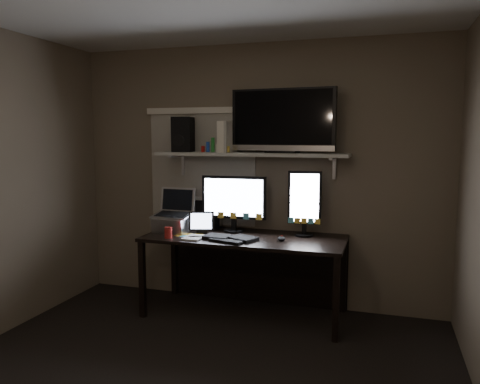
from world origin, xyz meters
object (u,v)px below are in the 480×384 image
at_px(mouse, 281,239).
at_px(game_console, 227,137).
at_px(tv, 283,121).
at_px(speaker, 183,135).
at_px(tablet, 202,222).
at_px(cup, 168,233).
at_px(monitor_portrait, 305,203).
at_px(desk, 248,252).
at_px(laptop, 172,211).
at_px(monitor_landscape, 234,203).
at_px(keyboard, 230,238).

distance_m(mouse, game_console, 1.09).
bearing_deg(game_console, mouse, -12.19).
xyz_separation_m(tv, speaker, (-0.97, -0.02, -0.12)).
xyz_separation_m(tablet, cup, (-0.20, -0.29, -0.05)).
bearing_deg(tablet, cup, -141.86).
distance_m(cup, speaker, 0.98).
distance_m(monitor_portrait, speaker, 1.34).
distance_m(desk, speaker, 1.29).
relative_size(mouse, tablet, 0.44).
bearing_deg(tv, game_console, -174.27).
bearing_deg(tv, desk, -158.10).
bearing_deg(speaker, mouse, -24.20).
xyz_separation_m(game_console, speaker, (-0.44, -0.01, 0.02)).
bearing_deg(laptop, desk, 11.45).
relative_size(tv, speaker, 2.90).
relative_size(monitor_portrait, game_console, 2.09).
bearing_deg(monitor_landscape, keyboard, -79.12).
bearing_deg(cup, keyboard, 12.24).
height_order(desk, tablet, tablet).
distance_m(monitor_landscape, tablet, 0.35).
xyz_separation_m(keyboard, speaker, (-0.59, 0.34, 0.90)).
distance_m(cup, tv, 1.43).
height_order(keyboard, tv, tv).
relative_size(keyboard, cup, 4.71).
bearing_deg(monitor_portrait, desk, -175.43).
bearing_deg(tablet, mouse, -23.58).
xyz_separation_m(cup, speaker, (-0.05, 0.46, 0.87)).
distance_m(monitor_portrait, cup, 1.25).
relative_size(monitor_portrait, mouse, 5.92).
bearing_deg(desk, monitor_landscape, 161.70).
relative_size(mouse, cup, 1.01).
xyz_separation_m(laptop, tv, (1.01, 0.21, 0.84)).
height_order(mouse, laptop, laptop).
xyz_separation_m(desk, tablet, (-0.42, -0.10, 0.28)).
distance_m(monitor_portrait, keyboard, 0.74).
height_order(monitor_portrait, keyboard, monitor_portrait).
height_order(desk, keyboard, keyboard).
bearing_deg(game_console, cup, -117.13).
bearing_deg(desk, tablet, -166.97).
bearing_deg(monitor_landscape, tv, 3.11).
bearing_deg(desk, mouse, -28.34).
height_order(desk, laptop, laptop).
relative_size(monitor_landscape, monitor_portrait, 1.03).
bearing_deg(laptop, keyboard, -11.66).
height_order(mouse, game_console, game_console).
height_order(tv, game_console, tv).
relative_size(tv, game_console, 3.34).
xyz_separation_m(mouse, cup, (-0.98, -0.20, 0.03)).
distance_m(monitor_portrait, tv, 0.77).
bearing_deg(monitor_portrait, keyboard, -153.10).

